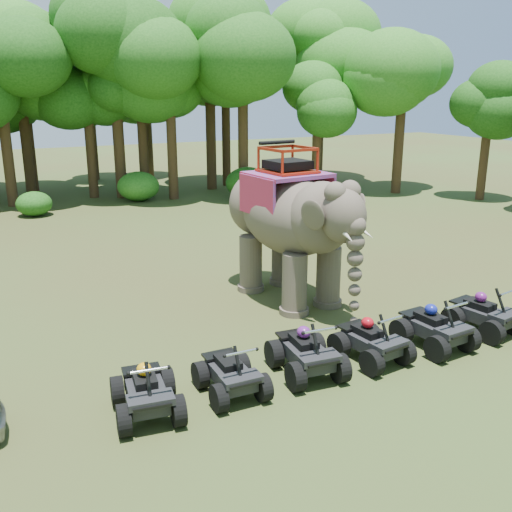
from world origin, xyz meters
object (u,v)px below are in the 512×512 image
at_px(atv_4, 435,322).
at_px(atv_1, 231,367).
at_px(atv_0, 146,385).
at_px(elephant, 289,223).
at_px(atv_3, 372,335).
at_px(atv_2, 307,346).
at_px(atv_5, 485,308).

bearing_deg(atv_4, atv_1, 173.48).
bearing_deg(atv_4, atv_0, 173.97).
distance_m(elephant, atv_3, 4.90).
relative_size(elephant, atv_0, 3.23).
bearing_deg(atv_2, atv_5, 4.32).
height_order(elephant, atv_1, elephant).
bearing_deg(atv_5, atv_1, 169.98).
distance_m(elephant, atv_2, 5.21).
relative_size(atv_2, atv_4, 1.00).
bearing_deg(atv_1, atv_2, 1.94).
bearing_deg(atv_4, atv_5, -0.67).
bearing_deg(atv_1, atv_5, 0.29).
xyz_separation_m(elephant, atv_4, (1.45, -4.71, -1.67)).
bearing_deg(atv_2, atv_0, -174.03).
bearing_deg(atv_0, atv_3, 6.69).
height_order(atv_2, atv_3, atv_2).
bearing_deg(atv_5, atv_4, 174.34).
xyz_separation_m(elephant, atv_1, (-3.97, -4.49, -1.73)).
bearing_deg(elephant, atv_0, -147.64).
xyz_separation_m(elephant, atv_3, (-0.39, -4.58, -1.70)).
distance_m(elephant, atv_0, 7.50).
bearing_deg(atv_3, atv_4, -10.20).
bearing_deg(atv_1, atv_3, -0.35).
bearing_deg(atv_5, elephant, 116.49).
relative_size(atv_1, atv_5, 0.93).
distance_m(atv_2, atv_4, 3.56).
relative_size(atv_3, atv_5, 0.97).
relative_size(atv_0, atv_4, 0.96).
bearing_deg(atv_0, atv_2, 8.03).
bearing_deg(atv_4, atv_3, 171.86).
xyz_separation_m(atv_2, atv_5, (5.40, -0.13, -0.01)).
bearing_deg(elephant, atv_2, -120.66).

